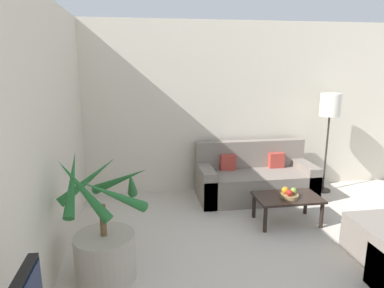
% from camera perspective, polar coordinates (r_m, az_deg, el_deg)
% --- Properties ---
extents(wall_back, '(8.11, 0.06, 2.70)m').
position_cam_1_polar(wall_back, '(5.89, 15.37, 5.94)').
color(wall_back, beige).
rests_on(wall_back, ground_plane).
extents(potted_palm, '(0.91, 0.92, 1.27)m').
position_cam_1_polar(potted_palm, '(3.51, -14.35, -15.54)').
color(potted_palm, '#ADA393').
rests_on(potted_palm, ground_plane).
extents(sofa_loveseat, '(1.77, 0.78, 0.85)m').
position_cam_1_polar(sofa_loveseat, '(5.45, 10.39, -5.87)').
color(sofa_loveseat, gray).
rests_on(sofa_loveseat, ground_plane).
extents(floor_lamp, '(0.32, 0.32, 1.60)m').
position_cam_1_polar(floor_lamp, '(5.80, 22.02, 5.35)').
color(floor_lamp, '#2D2823').
rests_on(floor_lamp, ground_plane).
extents(coffee_table, '(0.84, 0.52, 0.36)m').
position_cam_1_polar(coffee_table, '(4.69, 15.61, -8.99)').
color(coffee_table, black).
rests_on(coffee_table, ground_plane).
extents(fruit_bowl, '(0.23, 0.23, 0.04)m').
position_cam_1_polar(fruit_bowl, '(4.64, 15.95, -8.32)').
color(fruit_bowl, '#997A4C').
rests_on(fruit_bowl, coffee_table).
extents(apple_red, '(0.08, 0.08, 0.08)m').
position_cam_1_polar(apple_red, '(4.57, 15.96, -7.83)').
color(apple_red, red).
rests_on(apple_red, fruit_bowl).
extents(apple_green, '(0.08, 0.08, 0.08)m').
position_cam_1_polar(apple_green, '(4.66, 16.56, -7.46)').
color(apple_green, olive).
rests_on(apple_green, fruit_bowl).
extents(orange_fruit, '(0.09, 0.09, 0.09)m').
position_cam_1_polar(orange_fruit, '(4.63, 15.25, -7.44)').
color(orange_fruit, orange).
rests_on(orange_fruit, fruit_bowl).
extents(ottoman, '(0.63, 0.56, 0.42)m').
position_cam_1_polar(ottoman, '(4.35, 29.10, -13.59)').
color(ottoman, gray).
rests_on(ottoman, ground_plane).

